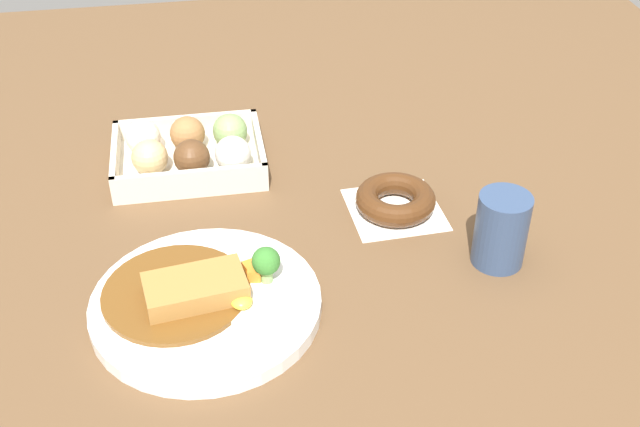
# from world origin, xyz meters

# --- Properties ---
(ground_plane) EXTENTS (1.60, 1.60, 0.00)m
(ground_plane) POSITION_xyz_m (0.00, 0.00, 0.00)
(ground_plane) COLOR brown
(curry_plate) EXTENTS (0.26, 0.26, 0.06)m
(curry_plate) POSITION_xyz_m (0.12, 0.14, 0.01)
(curry_plate) COLOR white
(curry_plate) RESTS_ON ground_plane
(donut_box) EXTENTS (0.21, 0.16, 0.06)m
(donut_box) POSITION_xyz_m (0.12, -0.16, 0.03)
(donut_box) COLOR beige
(donut_box) RESTS_ON ground_plane
(chocolate_ring_donut) EXTENTS (0.13, 0.13, 0.03)m
(chocolate_ring_donut) POSITION_xyz_m (-0.14, -0.01, 0.02)
(chocolate_ring_donut) COLOR white
(chocolate_ring_donut) RESTS_ON ground_plane
(coffee_mug) EXTENTS (0.06, 0.06, 0.09)m
(coffee_mug) POSITION_xyz_m (-0.24, 0.11, 0.05)
(coffee_mug) COLOR #33476B
(coffee_mug) RESTS_ON ground_plane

